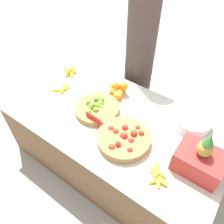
% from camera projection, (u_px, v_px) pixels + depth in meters
% --- Properties ---
extents(ground_plane, '(12.00, 12.00, 0.00)m').
position_uv_depth(ground_plane, '(112.00, 159.00, 2.21)').
color(ground_plane, '#ADA599').
extents(market_table, '(1.84, 0.96, 0.63)m').
position_uv_depth(market_table, '(112.00, 140.00, 1.99)').
color(market_table, brown).
rests_on(market_table, ground_plane).
extents(lime_bowl, '(0.37, 0.37, 0.09)m').
position_uv_depth(lime_bowl, '(97.00, 108.00, 1.79)').
color(lime_bowl, olive).
rests_on(lime_bowl, market_table).
extents(tomato_basket, '(0.39, 0.39, 0.10)m').
position_uv_depth(tomato_basket, '(124.00, 138.00, 1.57)').
color(tomato_basket, olive).
rests_on(tomato_basket, market_table).
extents(orange_pile, '(0.17, 0.19, 0.13)m').
position_uv_depth(orange_pile, '(117.00, 90.00, 1.93)').
color(orange_pile, orange).
rests_on(orange_pile, market_table).
extents(metal_bowl, '(0.28, 0.28, 0.08)m').
position_uv_depth(metal_bowl, '(192.00, 121.00, 1.67)').
color(metal_bowl, silver).
rests_on(metal_bowl, market_table).
extents(price_sign, '(0.15, 0.01, 0.10)m').
position_uv_depth(price_sign, '(94.00, 120.00, 1.67)').
color(price_sign, red).
rests_on(price_sign, market_table).
extents(produce_crate, '(0.29, 0.22, 0.34)m').
position_uv_depth(produce_crate, '(199.00, 160.00, 1.37)').
color(produce_crate, '#B22D28').
rests_on(produce_crate, market_table).
extents(banana_bunch_middle_left, '(0.16, 0.17, 0.06)m').
position_uv_depth(banana_bunch_middle_left, '(158.00, 175.00, 1.37)').
color(banana_bunch_middle_left, yellow).
rests_on(banana_bunch_middle_left, market_table).
extents(banana_bunch_back_center, '(0.14, 0.18, 0.04)m').
position_uv_depth(banana_bunch_back_center, '(63.00, 88.00, 2.00)').
color(banana_bunch_back_center, yellow).
rests_on(banana_bunch_back_center, market_table).
extents(banana_bunch_front_center, '(0.17, 0.18, 0.06)m').
position_uv_depth(banana_bunch_front_center, '(70.00, 71.00, 2.18)').
color(banana_bunch_front_center, yellow).
rests_on(banana_bunch_front_center, market_table).
extents(vendor_person, '(0.28, 0.28, 1.69)m').
position_uv_depth(vendor_person, '(140.00, 55.00, 2.12)').
color(vendor_person, '#473833').
rests_on(vendor_person, ground_plane).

